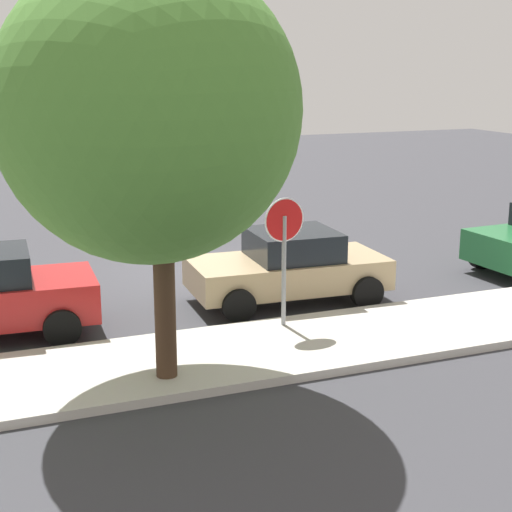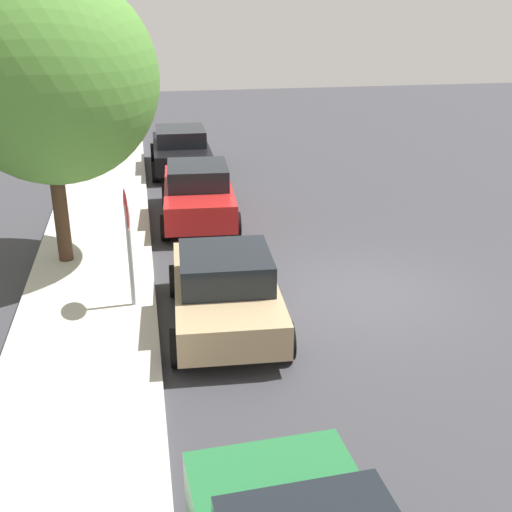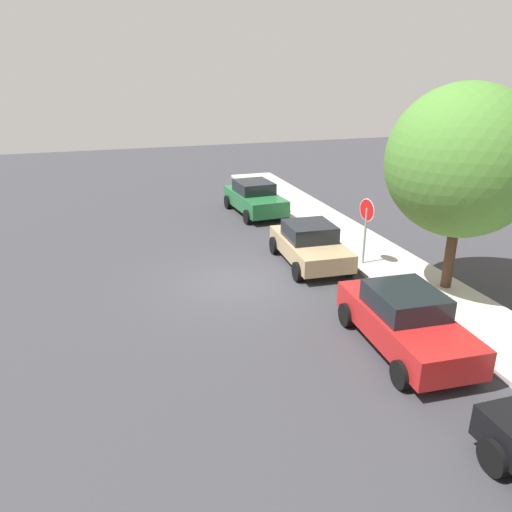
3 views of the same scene
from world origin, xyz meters
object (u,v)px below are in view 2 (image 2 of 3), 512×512
object	(u,v)px
parked_car_black	(181,149)
street_tree_near_corner	(53,79)
parked_car_tan	(225,289)
stop_sign	(128,229)
parked_car_red	(198,193)

from	to	relation	value
parked_car_black	street_tree_near_corner	size ratio (longest dim) A/B	0.67
parked_car_tan	street_tree_near_corner	world-z (taller)	street_tree_near_corner
parked_car_tan	stop_sign	bearing A→B (deg)	62.99
stop_sign	street_tree_near_corner	world-z (taller)	street_tree_near_corner
parked_car_black	street_tree_near_corner	world-z (taller)	street_tree_near_corner
stop_sign	parked_car_black	size ratio (longest dim) A/B	0.58
parked_car_black	street_tree_near_corner	bearing A→B (deg)	159.04
parked_car_black	parked_car_red	bearing A→B (deg)	-179.31
street_tree_near_corner	parked_car_red	bearing A→B (deg)	-51.63
parked_car_tan	parked_car_black	distance (m)	11.34
parked_car_red	parked_car_tan	bearing A→B (deg)	179.18
parked_car_tan	parked_car_black	size ratio (longest dim) A/B	0.95
street_tree_near_corner	parked_car_tan	bearing A→B (deg)	-139.69
parked_car_red	street_tree_near_corner	world-z (taller)	street_tree_near_corner
parked_car_red	street_tree_near_corner	distance (m)	5.10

